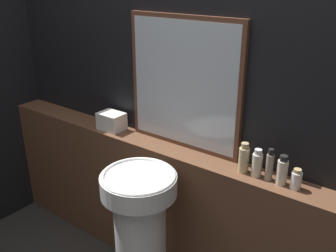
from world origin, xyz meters
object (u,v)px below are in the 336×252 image
(conditioner_bottle, at_px, (257,164))
(lotion_bottle, at_px, (270,166))
(pedestal_sink, at_px, (140,236))
(body_wash_bottle, at_px, (282,171))
(hand_soap_bottle, at_px, (296,180))
(towel_stack, at_px, (112,121))
(shampoo_bottle, at_px, (244,159))
(mirror, at_px, (184,84))

(conditioner_bottle, distance_m, lotion_bottle, 0.07)
(pedestal_sink, xyz_separation_m, conditioner_bottle, (0.49, 0.35, 0.46))
(body_wash_bottle, bearing_deg, pedestal_sink, -150.50)
(hand_soap_bottle, bearing_deg, body_wash_bottle, 180.00)
(towel_stack, relative_size, shampoo_bottle, 1.02)
(conditioner_bottle, distance_m, body_wash_bottle, 0.13)
(towel_stack, height_order, shampoo_bottle, shampoo_bottle)
(pedestal_sink, xyz_separation_m, lotion_bottle, (0.55, 0.35, 0.47))
(conditioner_bottle, bearing_deg, mirror, 171.56)
(shampoo_bottle, bearing_deg, hand_soap_bottle, -0.00)
(pedestal_sink, height_order, mirror, mirror)
(mirror, distance_m, lotion_bottle, 0.65)
(shampoo_bottle, bearing_deg, body_wash_bottle, 0.00)
(pedestal_sink, relative_size, hand_soap_bottle, 8.59)
(shampoo_bottle, bearing_deg, mirror, 170.16)
(mirror, height_order, towel_stack, mirror)
(shampoo_bottle, distance_m, hand_soap_bottle, 0.28)
(shampoo_bottle, xyz_separation_m, lotion_bottle, (0.14, -0.00, 0.00))
(conditioner_bottle, relative_size, body_wash_bottle, 0.97)
(pedestal_sink, bearing_deg, towel_stack, 146.62)
(mirror, distance_m, shampoo_bottle, 0.53)
(shampoo_bottle, xyz_separation_m, hand_soap_bottle, (0.27, -0.00, -0.03))
(shampoo_bottle, height_order, body_wash_bottle, shampoo_bottle)
(pedestal_sink, height_order, lotion_bottle, lotion_bottle)
(lotion_bottle, bearing_deg, mirror, 172.51)
(towel_stack, xyz_separation_m, body_wash_bottle, (1.15, 0.00, 0.01))
(mirror, distance_m, body_wash_bottle, 0.71)
(towel_stack, relative_size, conditioner_bottle, 1.12)
(mirror, xyz_separation_m, shampoo_bottle, (0.43, -0.07, -0.30))
(conditioner_bottle, xyz_separation_m, hand_soap_bottle, (0.20, -0.00, -0.02))
(pedestal_sink, bearing_deg, hand_soap_bottle, 26.88)
(mirror, distance_m, hand_soap_bottle, 0.78)
(pedestal_sink, xyz_separation_m, body_wash_bottle, (0.62, 0.35, 0.46))
(pedestal_sink, distance_m, towel_stack, 0.78)
(towel_stack, distance_m, body_wash_bottle, 1.15)
(body_wash_bottle, bearing_deg, mirror, 173.27)
(mirror, height_order, lotion_bottle, mirror)
(mirror, height_order, conditioner_bottle, mirror)
(conditioner_bottle, xyz_separation_m, lotion_bottle, (0.06, -0.00, 0.01))
(towel_stack, bearing_deg, conditioner_bottle, 0.00)
(conditioner_bottle, bearing_deg, pedestal_sink, -144.38)
(pedestal_sink, distance_m, shampoo_bottle, 0.71)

